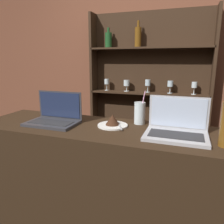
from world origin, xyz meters
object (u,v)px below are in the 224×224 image
object	(u,v)px
laptop_far	(177,128)
water_glass	(140,113)
laptop_near	(55,117)
cake_plate	(113,122)

from	to	relation	value
laptop_far	water_glass	world-z (taller)	water_glass
laptop_near	cake_plate	world-z (taller)	laptop_near
cake_plate	water_glass	distance (m)	0.20
water_glass	laptop_far	bearing A→B (deg)	-33.46
laptop_near	water_glass	xyz separation A→B (m)	(0.54, 0.18, 0.03)
cake_plate	water_glass	bearing A→B (deg)	37.24
laptop_far	laptop_near	bearing A→B (deg)	-178.93
laptop_far	water_glass	bearing A→B (deg)	146.54
cake_plate	water_glass	xyz separation A→B (m)	(0.15, 0.12, 0.05)
laptop_near	cake_plate	distance (m)	0.40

